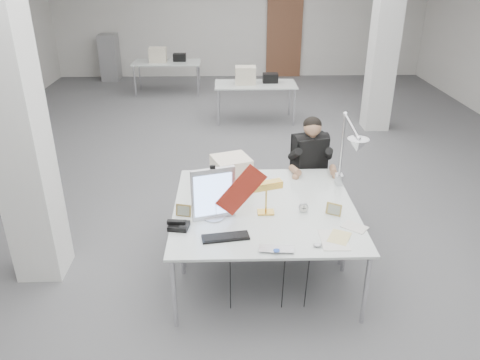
# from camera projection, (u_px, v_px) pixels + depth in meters

# --- Properties ---
(room_shell) EXTENTS (10.04, 14.04, 3.24)m
(room_shell) POSITION_uv_depth(u_px,v_px,m) (257.00, 66.00, 6.24)
(room_shell) COLOR #515154
(room_shell) RESTS_ON ground
(desk_main) EXTENTS (1.80, 0.90, 0.02)m
(desk_main) POSITION_uv_depth(u_px,v_px,m) (268.00, 231.00, 4.27)
(desk_main) COLOR silver
(desk_main) RESTS_ON room_shell
(desk_second) EXTENTS (1.80, 0.90, 0.02)m
(desk_second) POSITION_uv_depth(u_px,v_px,m) (261.00, 187.00, 5.08)
(desk_second) COLOR silver
(desk_second) RESTS_ON room_shell
(bg_desk_a) EXTENTS (1.60, 0.80, 0.02)m
(bg_desk_a) POSITION_uv_depth(u_px,v_px,m) (256.00, 84.00, 9.24)
(bg_desk_a) COLOR silver
(bg_desk_a) RESTS_ON room_shell
(bg_desk_b) EXTENTS (1.60, 0.80, 0.02)m
(bg_desk_b) POSITION_uv_depth(u_px,v_px,m) (167.00, 63.00, 11.18)
(bg_desk_b) COLOR silver
(bg_desk_b) RESTS_ON room_shell
(filing_cabinet) EXTENTS (0.45, 0.55, 1.20)m
(filing_cabinet) POSITION_uv_depth(u_px,v_px,m) (110.00, 57.00, 12.51)
(filing_cabinet) COLOR gray
(filing_cabinet) RESTS_ON room_shell
(office_chair) EXTENTS (0.64, 0.64, 1.06)m
(office_chair) POSITION_uv_depth(u_px,v_px,m) (308.00, 179.00, 5.78)
(office_chair) COLOR black
(office_chair) RESTS_ON room_shell
(seated_person) EXTENTS (0.61, 0.70, 0.89)m
(seated_person) POSITION_uv_depth(u_px,v_px,m) (311.00, 153.00, 5.57)
(seated_person) COLOR black
(seated_person) RESTS_ON office_chair
(monitor) EXTENTS (0.41, 0.16, 0.52)m
(monitor) POSITION_uv_depth(u_px,v_px,m) (213.00, 194.00, 4.35)
(monitor) COLOR silver
(monitor) RESTS_ON desk_main
(pennant) EXTENTS (0.49, 0.05, 0.52)m
(pennant) POSITION_uv_depth(u_px,v_px,m) (241.00, 190.00, 4.31)
(pennant) COLOR maroon
(pennant) RESTS_ON monitor
(keyboard) EXTENTS (0.44, 0.20, 0.02)m
(keyboard) POSITION_uv_depth(u_px,v_px,m) (226.00, 237.00, 4.14)
(keyboard) COLOR black
(keyboard) RESTS_ON desk_main
(laptop) EXTENTS (0.31, 0.22, 0.02)m
(laptop) POSITION_uv_depth(u_px,v_px,m) (276.00, 252.00, 3.92)
(laptop) COLOR silver
(laptop) RESTS_ON desk_main
(mouse) EXTENTS (0.09, 0.06, 0.03)m
(mouse) POSITION_uv_depth(u_px,v_px,m) (318.00, 245.00, 4.01)
(mouse) COLOR #B2B2B7
(mouse) RESTS_ON desk_main
(bankers_lamp) EXTENTS (0.33, 0.22, 0.35)m
(bankers_lamp) POSITION_uv_depth(u_px,v_px,m) (266.00, 197.00, 4.47)
(bankers_lamp) COLOR gold
(bankers_lamp) RESTS_ON desk_main
(desk_phone) EXTENTS (0.20, 0.19, 0.04)m
(desk_phone) POSITION_uv_depth(u_px,v_px,m) (179.00, 226.00, 4.29)
(desk_phone) COLOR black
(desk_phone) RESTS_ON desk_main
(picture_frame_left) EXTENTS (0.16, 0.07, 0.12)m
(picture_frame_left) POSITION_uv_depth(u_px,v_px,m) (183.00, 210.00, 4.48)
(picture_frame_left) COLOR olive
(picture_frame_left) RESTS_ON desk_main
(picture_frame_right) EXTENTS (0.15, 0.11, 0.12)m
(picture_frame_right) POSITION_uv_depth(u_px,v_px,m) (334.00, 209.00, 4.50)
(picture_frame_right) COLOR tan
(picture_frame_right) RESTS_ON desk_main
(desk_clock) EXTENTS (0.10, 0.03, 0.10)m
(desk_clock) POSITION_uv_depth(u_px,v_px,m) (304.00, 207.00, 4.55)
(desk_clock) COLOR #A3A3A7
(desk_clock) RESTS_ON desk_main
(paper_stack_a) EXTENTS (0.24, 0.34, 0.01)m
(paper_stack_a) POSITION_uv_depth(u_px,v_px,m) (334.00, 240.00, 4.11)
(paper_stack_a) COLOR silver
(paper_stack_a) RESTS_ON desk_main
(paper_stack_b) EXTENTS (0.26, 0.29, 0.01)m
(paper_stack_b) POSITION_uv_depth(u_px,v_px,m) (339.00, 237.00, 4.15)
(paper_stack_b) COLOR #DBC983
(paper_stack_b) RESTS_ON desk_main
(paper_stack_c) EXTENTS (0.27, 0.26, 0.01)m
(paper_stack_c) POSITION_uv_depth(u_px,v_px,m) (355.00, 227.00, 4.31)
(paper_stack_c) COLOR silver
(paper_stack_c) RESTS_ON desk_main
(beige_monitor) EXTENTS (0.47, 0.46, 0.35)m
(beige_monitor) POSITION_uv_depth(u_px,v_px,m) (231.00, 173.00, 4.98)
(beige_monitor) COLOR beige
(beige_monitor) RESTS_ON desk_second
(architect_lamp) EXTENTS (0.25, 0.74, 0.94)m
(architect_lamp) POSITION_uv_depth(u_px,v_px,m) (348.00, 153.00, 4.70)
(architect_lamp) COLOR #B6B6BA
(architect_lamp) RESTS_ON desk_second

